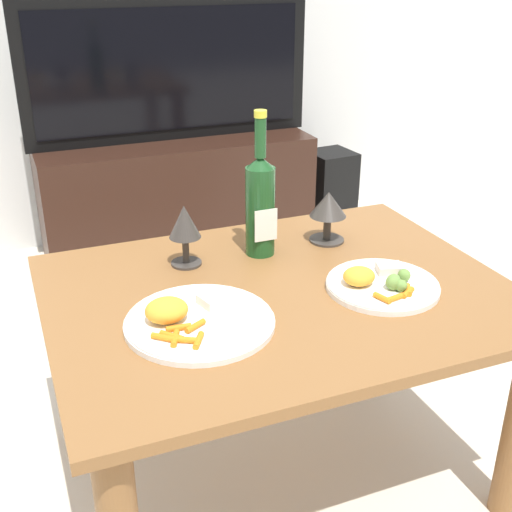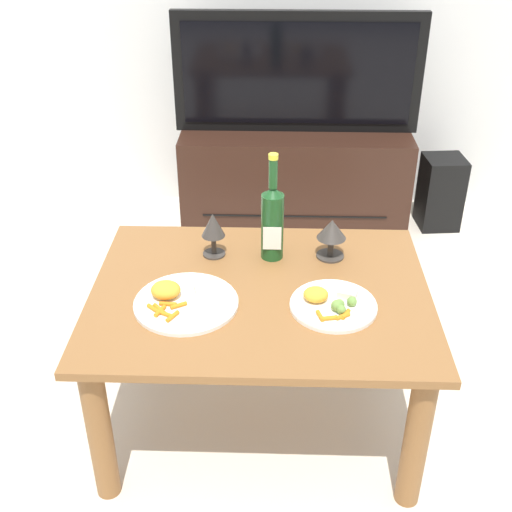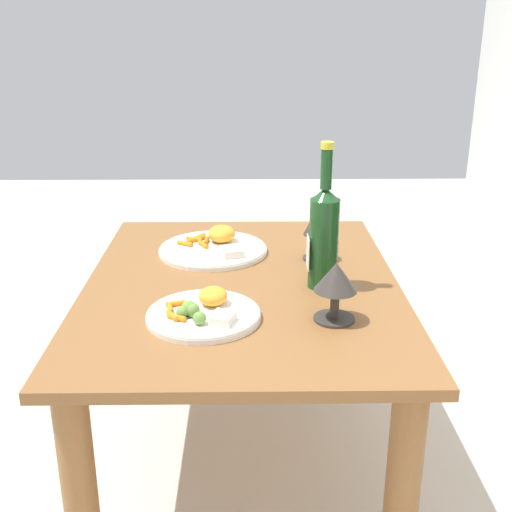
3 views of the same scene
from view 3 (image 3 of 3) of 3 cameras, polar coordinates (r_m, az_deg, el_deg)
ground_plane at (r=1.84m, az=-1.12°, el=-17.01°), size 6.40×6.40×0.00m
dining_table at (r=1.63m, az=-1.22°, el=-5.40°), size 1.00×0.77×0.51m
wine_bottle at (r=1.52m, az=6.06°, el=2.00°), size 0.07×0.07×0.35m
goblet_left at (r=1.71m, az=5.49°, el=2.86°), size 0.07×0.07×0.15m
goblet_right at (r=1.36m, az=7.11°, el=-2.23°), size 0.09×0.09×0.13m
dinner_plate_left at (r=1.79m, az=-3.72°, el=0.79°), size 0.30×0.30×0.06m
dinner_plate_right at (r=1.40m, az=-4.65°, el=-5.04°), size 0.25×0.25×0.05m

